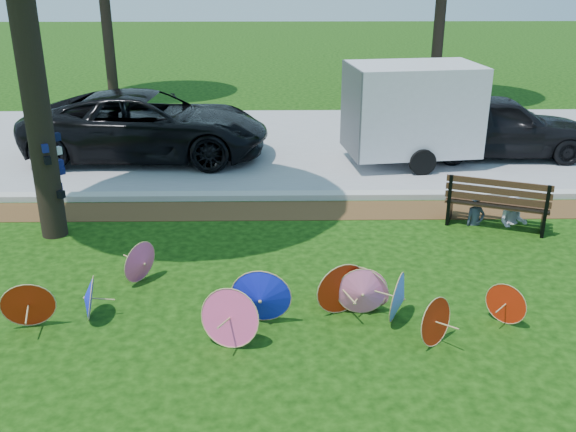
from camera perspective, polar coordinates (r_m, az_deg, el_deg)
name	(u,v)px	position (r m, az deg, el deg)	size (l,w,h in m)	color
ground	(252,339)	(8.43, -3.23, -10.83)	(90.00, 90.00, 0.00)	black
mulch_strip	(260,211)	(12.45, -2.49, 0.46)	(90.00, 1.00, 0.01)	#472D16
curb	(261,196)	(13.09, -2.43, 1.80)	(90.00, 0.30, 0.12)	#B7B5AD
street	(264,144)	(17.06, -2.11, 6.43)	(90.00, 8.00, 0.01)	gray
parasol_pile	(284,296)	(8.65, -0.37, -7.11)	(6.95, 2.31, 0.83)	pink
black_van	(148,125)	(16.03, -12.35, 7.88)	(2.67, 5.80, 1.61)	black
dark_pickup	(497,126)	(16.61, 18.10, 7.66)	(1.81, 4.51, 1.54)	black
cargo_trailer	(412,109)	(15.38, 11.00, 9.36)	(2.90, 1.84, 2.63)	silver
park_bench	(497,201)	(12.22, 18.11, 1.29)	(1.84, 0.70, 0.96)	black
person_left	(478,198)	(12.14, 16.50, 1.54)	(0.38, 0.25, 1.03)	#343C47
person_right	(516,197)	(12.36, 19.61, 1.63)	(0.52, 0.41, 1.08)	silver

